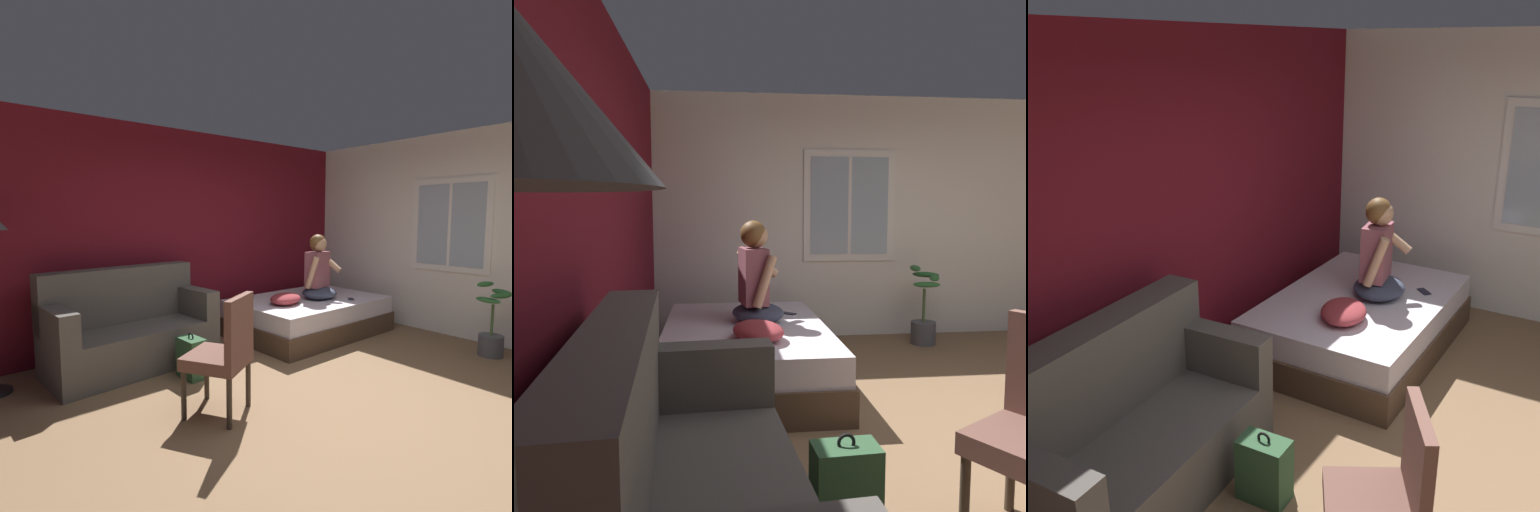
# 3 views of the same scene
# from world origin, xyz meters

# --- Properties ---
(ground_plane) EXTENTS (40.00, 40.00, 0.00)m
(ground_plane) POSITION_xyz_m (0.00, 0.00, 0.00)
(ground_plane) COLOR brown
(wall_back_accent) EXTENTS (10.68, 0.16, 2.70)m
(wall_back_accent) POSITION_xyz_m (0.00, 2.65, 1.35)
(wall_back_accent) COLOR maroon
(wall_back_accent) RESTS_ON ground
(wall_side_with_window) EXTENTS (0.19, 6.53, 2.70)m
(wall_side_with_window) POSITION_xyz_m (2.92, 0.01, 1.35)
(wall_side_with_window) COLOR silver
(wall_side_with_window) RESTS_ON ground
(bed) EXTENTS (2.06, 1.38, 0.48)m
(bed) POSITION_xyz_m (1.47, 1.66, 0.24)
(bed) COLOR #4C3828
(bed) RESTS_ON ground
(couch) EXTENTS (1.75, 0.93, 1.04)m
(couch) POSITION_xyz_m (-0.90, 2.04, 0.39)
(couch) COLOR #514C47
(couch) RESTS_ON ground
(side_chair) EXTENTS (0.63, 0.63, 0.98)m
(side_chair) POSITION_xyz_m (-0.74, 0.51, 0.53)
(side_chair) COLOR #382D23
(side_chair) RESTS_ON ground
(person_seated) EXTENTS (0.58, 0.51, 0.88)m
(person_seated) POSITION_xyz_m (1.56, 1.56, 0.84)
(person_seated) COLOR #383D51
(person_seated) RESTS_ON bed
(backpack) EXTENTS (0.24, 0.31, 0.46)m
(backpack) POSITION_xyz_m (-0.56, 1.33, 0.19)
(backpack) COLOR #2D5133
(backpack) RESTS_ON ground
(throw_pillow) EXTENTS (0.57, 0.49, 0.14)m
(throw_pillow) POSITION_xyz_m (0.97, 1.59, 0.55)
(throw_pillow) COLOR #993338
(throw_pillow) RESTS_ON bed
(cell_phone) EXTENTS (0.15, 0.15, 0.01)m
(cell_phone) POSITION_xyz_m (1.86, 1.23, 0.48)
(cell_phone) COLOR black
(cell_phone) RESTS_ON bed
(potted_plant) EXTENTS (0.39, 0.37, 0.85)m
(potted_plant) POSITION_xyz_m (2.40, -0.32, 0.30)
(potted_plant) COLOR #4C4C51
(potted_plant) RESTS_ON ground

